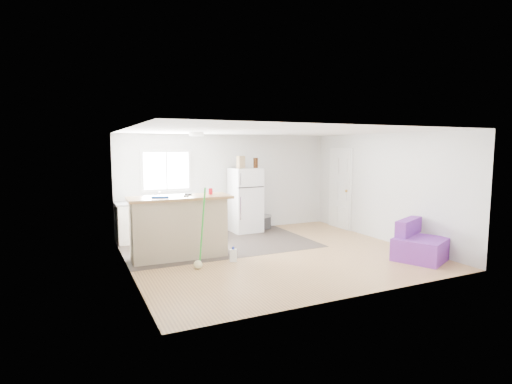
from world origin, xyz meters
TOP-DOWN VIEW (x-y plane):
  - room at (0.00, 0.00)m, footprint 5.51×5.01m
  - vinyl_zone at (-0.73, 1.25)m, footprint 4.05×2.50m
  - window at (-1.55, 2.49)m, footprint 1.18×0.06m
  - interior_door at (2.72, 1.55)m, footprint 0.11×0.92m
  - ceiling_fixture at (-1.20, 1.20)m, footprint 0.30×0.30m
  - kitchen_cabinets at (-1.76, 2.19)m, footprint 1.99×0.64m
  - peninsula at (-1.77, 0.54)m, footprint 1.93×0.79m
  - refrigerator at (0.32, 2.15)m, footprint 0.73×0.70m
  - cooler at (0.76, 2.23)m, footprint 0.57×0.49m
  - purple_seat at (2.26, -1.49)m, footprint 1.14×1.15m
  - cleaner_jug at (-0.95, -0.16)m, footprint 0.15×0.12m
  - mop at (-1.63, -0.26)m, footprint 0.23×0.40m
  - red_cup at (-1.12, 0.57)m, footprint 0.09×0.09m
  - blue_tray at (-2.11, 0.49)m, footprint 0.35×0.30m
  - tool_a at (-1.54, 0.66)m, footprint 0.15×0.08m
  - tool_b at (-1.64, 0.44)m, footprint 0.11×0.06m
  - cardboard_box at (0.18, 2.11)m, footprint 0.22×0.17m
  - bottle_left at (0.53, 2.07)m, footprint 0.09×0.09m
  - bottle_right at (0.59, 2.10)m, footprint 0.08×0.08m

SIDE VIEW (x-z plane):
  - vinyl_zone at x=-0.73m, z-range 0.00..0.00m
  - cleaner_jug at x=-0.95m, z-range -0.02..0.26m
  - cooler at x=0.76m, z-range 0.00..0.37m
  - mop at x=-1.63m, z-range -0.48..0.94m
  - purple_seat at x=2.26m, z-range -0.10..0.63m
  - kitchen_cabinets at x=-1.76m, z-range -0.13..1.03m
  - peninsula at x=-1.77m, z-range 0.01..1.18m
  - refrigerator at x=0.32m, z-range 0.00..1.58m
  - interior_door at x=2.72m, z-range -0.03..2.07m
  - tool_b at x=-1.64m, z-range 1.18..1.20m
  - tool_a at x=-1.54m, z-range 1.18..1.21m
  - blue_tray at x=-2.11m, z-range 1.18..1.21m
  - room at x=0.00m, z-range -0.01..2.41m
  - red_cup at x=-1.12m, z-range 1.18..1.30m
  - window at x=-1.55m, z-range 1.06..2.04m
  - bottle_left at x=0.53m, z-range 1.58..1.83m
  - bottle_right at x=0.59m, z-range 1.58..1.83m
  - cardboard_box at x=0.18m, z-range 1.58..1.88m
  - ceiling_fixture at x=-1.20m, z-range 2.32..2.40m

